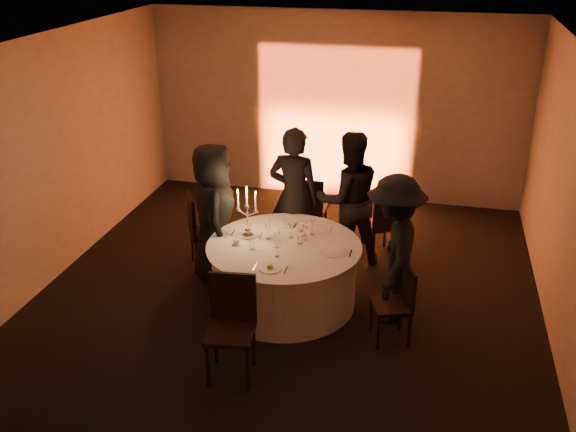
% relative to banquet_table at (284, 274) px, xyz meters
% --- Properties ---
extents(floor, '(7.00, 7.00, 0.00)m').
position_rel_banquet_table_xyz_m(floor, '(0.00, 0.00, -0.38)').
color(floor, black).
rests_on(floor, ground).
extents(ceiling, '(7.00, 7.00, 0.00)m').
position_rel_banquet_table_xyz_m(ceiling, '(0.00, 0.00, 2.62)').
color(ceiling, silver).
rests_on(ceiling, wall_back).
extents(wall_back, '(7.00, 0.00, 7.00)m').
position_rel_banquet_table_xyz_m(wall_back, '(0.00, 3.50, 1.12)').
color(wall_back, '#A29C96').
rests_on(wall_back, floor).
extents(wall_front, '(7.00, 0.00, 7.00)m').
position_rel_banquet_table_xyz_m(wall_front, '(0.00, -3.50, 1.12)').
color(wall_front, '#A29C96').
rests_on(wall_front, floor).
extents(wall_left, '(0.00, 7.00, 7.00)m').
position_rel_banquet_table_xyz_m(wall_left, '(-3.00, 0.00, 1.12)').
color(wall_left, '#A29C96').
rests_on(wall_left, floor).
extents(wall_right, '(0.00, 7.00, 7.00)m').
position_rel_banquet_table_xyz_m(wall_right, '(3.00, 0.00, 1.12)').
color(wall_right, '#A29C96').
rests_on(wall_right, floor).
extents(uplighter_fixture, '(0.25, 0.12, 0.10)m').
position_rel_banquet_table_xyz_m(uplighter_fixture, '(0.00, 3.20, -0.33)').
color(uplighter_fixture, black).
rests_on(uplighter_fixture, floor).
extents(banquet_table, '(1.80, 1.80, 0.77)m').
position_rel_banquet_table_xyz_m(banquet_table, '(0.00, 0.00, 0.00)').
color(banquet_table, black).
rests_on(banquet_table, floor).
extents(chair_left, '(0.61, 0.61, 1.03)m').
position_rel_banquet_table_xyz_m(chair_left, '(-1.25, 0.63, 0.20)').
color(chair_left, black).
rests_on(chair_left, floor).
extents(chair_back_left, '(0.44, 0.44, 0.98)m').
position_rel_banquet_table_xyz_m(chair_back_left, '(-0.04, 1.66, 0.17)').
color(chair_back_left, black).
rests_on(chair_back_left, floor).
extents(chair_back_right, '(0.56, 0.57, 0.93)m').
position_rel_banquet_table_xyz_m(chair_back_right, '(1.01, 1.45, 0.14)').
color(chair_back_right, black).
rests_on(chair_back_right, floor).
extents(chair_right, '(0.50, 0.50, 0.89)m').
position_rel_banquet_table_xyz_m(chair_right, '(1.36, -0.45, 0.11)').
color(chair_right, black).
rests_on(chair_right, floor).
extents(chair_front, '(0.52, 0.52, 1.06)m').
position_rel_banquet_table_xyz_m(chair_front, '(-0.20, -1.37, 0.21)').
color(chair_front, black).
rests_on(chair_front, floor).
extents(guest_left, '(0.85, 1.03, 1.80)m').
position_rel_banquet_table_xyz_m(guest_left, '(-0.97, 0.38, 0.51)').
color(guest_left, black).
rests_on(guest_left, floor).
extents(guest_back_left, '(0.73, 0.52, 1.87)m').
position_rel_banquet_table_xyz_m(guest_back_left, '(-0.12, 1.05, 0.55)').
color(guest_back_left, black).
rests_on(guest_back_left, floor).
extents(guest_back_right, '(1.09, 1.00, 1.82)m').
position_rel_banquet_table_xyz_m(guest_back_right, '(0.57, 1.20, 0.52)').
color(guest_back_right, black).
rests_on(guest_back_right, floor).
extents(guest_right, '(0.67, 1.14, 1.74)m').
position_rel_banquet_table_xyz_m(guest_right, '(1.25, -0.03, 0.48)').
color(guest_right, black).
rests_on(guest_right, floor).
extents(plate_left, '(0.35, 0.28, 0.01)m').
position_rel_banquet_table_xyz_m(plate_left, '(-0.50, 0.17, 0.39)').
color(plate_left, white).
rests_on(plate_left, banquet_table).
extents(plate_back_left, '(0.36, 0.27, 0.01)m').
position_rel_banquet_table_xyz_m(plate_back_left, '(-0.16, 0.55, 0.39)').
color(plate_back_left, white).
rests_on(plate_back_left, banquet_table).
extents(plate_back_right, '(0.36, 0.26, 0.01)m').
position_rel_banquet_table_xyz_m(plate_back_right, '(0.29, 0.50, 0.39)').
color(plate_back_right, white).
rests_on(plate_back_right, banquet_table).
extents(plate_right, '(0.36, 0.29, 0.01)m').
position_rel_banquet_table_xyz_m(plate_right, '(0.61, -0.04, 0.39)').
color(plate_right, white).
rests_on(plate_right, banquet_table).
extents(plate_front, '(0.36, 0.25, 0.08)m').
position_rel_banquet_table_xyz_m(plate_front, '(-0.01, -0.58, 0.40)').
color(plate_front, white).
rests_on(plate_front, banquet_table).
extents(coffee_cup, '(0.11, 0.11, 0.07)m').
position_rel_banquet_table_xyz_m(coffee_cup, '(-0.54, -0.11, 0.42)').
color(coffee_cup, white).
rests_on(coffee_cup, banquet_table).
extents(candelabra, '(0.27, 0.13, 0.64)m').
position_rel_banquet_table_xyz_m(candelabra, '(-0.47, 0.13, 0.61)').
color(candelabra, white).
rests_on(candelabra, banquet_table).
extents(wine_glass_a, '(0.07, 0.07, 0.19)m').
position_rel_banquet_table_xyz_m(wine_glass_a, '(0.26, 0.35, 0.52)').
color(wine_glass_a, white).
rests_on(wine_glass_a, banquet_table).
extents(wine_glass_b, '(0.07, 0.07, 0.19)m').
position_rel_banquet_table_xyz_m(wine_glass_b, '(0.04, 0.21, 0.52)').
color(wine_glass_b, white).
rests_on(wine_glass_b, banquet_table).
extents(wine_glass_c, '(0.07, 0.07, 0.19)m').
position_rel_banquet_table_xyz_m(wine_glass_c, '(-0.01, -0.30, 0.52)').
color(wine_glass_c, white).
rests_on(wine_glass_c, banquet_table).
extents(wine_glass_d, '(0.07, 0.07, 0.19)m').
position_rel_banquet_table_xyz_m(wine_glass_d, '(0.22, 0.17, 0.52)').
color(wine_glass_d, white).
rests_on(wine_glass_d, banquet_table).
extents(wine_glass_e, '(0.07, 0.07, 0.19)m').
position_rel_banquet_table_xyz_m(wine_glass_e, '(-0.06, -0.08, 0.52)').
color(wine_glass_e, white).
rests_on(wine_glass_e, banquet_table).
extents(wine_glass_f, '(0.07, 0.07, 0.19)m').
position_rel_banquet_table_xyz_m(wine_glass_f, '(-0.22, 0.11, 0.52)').
color(wine_glass_f, white).
rests_on(wine_glass_f, banquet_table).
extents(wine_glass_g, '(0.07, 0.07, 0.19)m').
position_rel_banquet_table_xyz_m(wine_glass_g, '(-0.44, 0.06, 0.52)').
color(wine_glass_g, white).
rests_on(wine_glass_g, banquet_table).
extents(wine_glass_h, '(0.07, 0.07, 0.19)m').
position_rel_banquet_table_xyz_m(wine_glass_h, '(0.19, 0.29, 0.52)').
color(wine_glass_h, white).
rests_on(wine_glass_h, banquet_table).
extents(tumbler_a, '(0.07, 0.07, 0.09)m').
position_rel_banquet_table_xyz_m(tumbler_a, '(0.12, 0.40, 0.43)').
color(tumbler_a, white).
rests_on(tumbler_a, banquet_table).
extents(tumbler_b, '(0.07, 0.07, 0.09)m').
position_rel_banquet_table_xyz_m(tumbler_b, '(-0.33, -0.19, 0.43)').
color(tumbler_b, white).
rests_on(tumbler_b, banquet_table).
extents(tumbler_c, '(0.07, 0.07, 0.09)m').
position_rel_banquet_table_xyz_m(tumbler_c, '(0.17, 0.07, 0.43)').
color(tumbler_c, white).
rests_on(tumbler_c, banquet_table).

